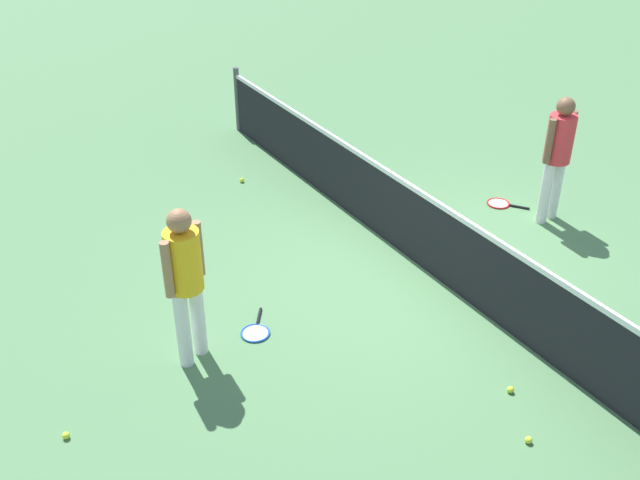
# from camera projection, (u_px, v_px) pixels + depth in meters

# --- Properties ---
(ground_plane) EXTENTS (40.00, 40.00, 0.00)m
(ground_plane) POSITION_uv_depth(u_px,v_px,m) (426.00, 270.00, 8.82)
(ground_plane) COLOR #4C7A4C
(court_net) EXTENTS (10.09, 0.09, 1.07)m
(court_net) POSITION_uv_depth(u_px,v_px,m) (429.00, 234.00, 8.56)
(court_net) COLOR #4C4C51
(court_net) RESTS_ON ground_plane
(player_near_side) EXTENTS (0.45, 0.51, 1.70)m
(player_near_side) POSITION_uv_depth(u_px,v_px,m) (185.00, 274.00, 6.94)
(player_near_side) COLOR white
(player_near_side) RESTS_ON ground_plane
(player_far_side) EXTENTS (0.38, 0.53, 1.70)m
(player_far_side) POSITION_uv_depth(u_px,v_px,m) (558.00, 150.00, 9.34)
(player_far_side) COLOR white
(player_far_side) RESTS_ON ground_plane
(tennis_racket_near_player) EXTENTS (0.57, 0.48, 0.03)m
(tennis_racket_near_player) POSITION_uv_depth(u_px,v_px,m) (256.00, 331.00, 7.80)
(tennis_racket_near_player) COLOR blue
(tennis_racket_near_player) RESTS_ON ground_plane
(tennis_racket_far_player) EXTENTS (0.57, 0.48, 0.03)m
(tennis_racket_far_player) POSITION_uv_depth(u_px,v_px,m) (500.00, 204.00, 10.20)
(tennis_racket_far_player) COLOR red
(tennis_racket_far_player) RESTS_ON ground_plane
(tennis_ball_near_player) EXTENTS (0.07, 0.07, 0.07)m
(tennis_ball_near_player) POSITION_uv_depth(u_px,v_px,m) (66.00, 436.00, 6.51)
(tennis_ball_near_player) COLOR #C6E033
(tennis_ball_near_player) RESTS_ON ground_plane
(tennis_ball_baseline) EXTENTS (0.07, 0.07, 0.07)m
(tennis_ball_baseline) POSITION_uv_depth(u_px,v_px,m) (510.00, 390.00, 7.01)
(tennis_ball_baseline) COLOR #C6E033
(tennis_ball_baseline) RESTS_ON ground_plane
(tennis_ball_stray_left) EXTENTS (0.07, 0.07, 0.07)m
(tennis_ball_stray_left) POSITION_uv_depth(u_px,v_px,m) (242.00, 180.00, 10.77)
(tennis_ball_stray_left) COLOR #C6E033
(tennis_ball_stray_left) RESTS_ON ground_plane
(tennis_ball_stray_right) EXTENTS (0.07, 0.07, 0.07)m
(tennis_ball_stray_right) POSITION_uv_depth(u_px,v_px,m) (529.00, 440.00, 6.47)
(tennis_ball_stray_right) COLOR #C6E033
(tennis_ball_stray_right) RESTS_ON ground_plane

